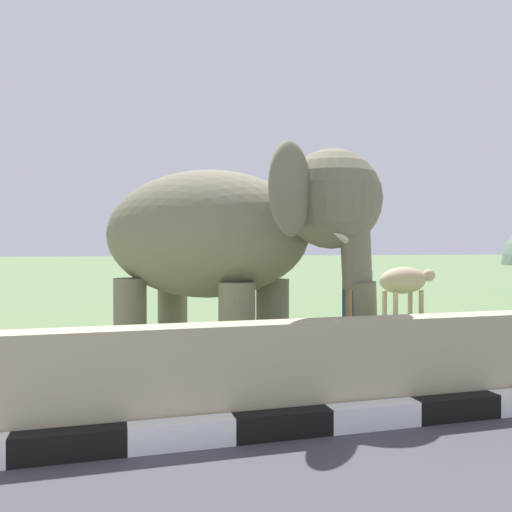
{
  "coord_description": "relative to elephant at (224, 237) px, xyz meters",
  "views": [
    {
      "loc": [
        2.22,
        -1.15,
        1.7
      ],
      "look_at": [
        3.99,
        5.19,
        1.6
      ],
      "focal_mm": 36.67,
      "sensor_mm": 36.0,
      "label": 1
    }
  ],
  "objects": [
    {
      "name": "person_handler",
      "position": [
        1.65,
        -0.54,
        -0.92
      ],
      "size": [
        0.56,
        0.47,
        1.66
      ],
      "color": "navy",
      "rests_on": "ground_plane"
    },
    {
      "name": "cow_near",
      "position": [
        5.6,
        4.79,
        -0.98
      ],
      "size": [
        1.93,
        0.99,
        1.23
      ],
      "color": "tan",
      "rests_on": "ground_plane"
    },
    {
      "name": "barrier_parapet",
      "position": [
        -1.65,
        -1.97,
        -1.35
      ],
      "size": [
        28.0,
        0.36,
        1.0
      ],
      "primitive_type": "cube",
      "color": "tan",
      "rests_on": "ground_plane"
    },
    {
      "name": "elephant",
      "position": [
        0.0,
        0.0,
        0.0
      ],
      "size": [
        3.83,
        3.84,
        2.85
      ],
      "color": "#746D57",
      "rests_on": "ground_plane"
    }
  ]
}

